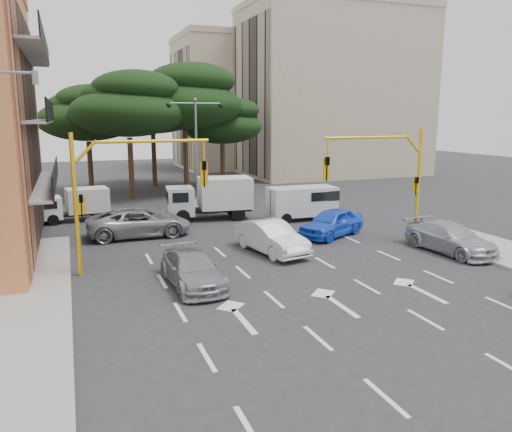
{
  "coord_description": "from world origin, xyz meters",
  "views": [
    {
      "loc": [
        -8.75,
        -19.6,
        6.65
      ],
      "look_at": [
        0.1,
        3.94,
        1.6
      ],
      "focal_mm": 35.0,
      "sensor_mm": 36.0,
      "label": 1
    }
  ],
  "objects_px": {
    "car_white_hatch": "(271,237)",
    "car_silver_parked": "(450,238)",
    "car_blue_compact": "(332,223)",
    "van_white": "(302,203)",
    "car_silver_cross_a": "(139,222)",
    "box_truck_b": "(210,198)",
    "street_lamp_center": "(196,133)",
    "car_silver_wagon": "(192,269)",
    "signal_mast_left": "(119,183)",
    "box_truck_a": "(75,205)",
    "signal_mast_right": "(391,171)"
  },
  "relations": [
    {
      "from": "van_white",
      "to": "box_truck_a",
      "type": "xyz_separation_m",
      "value": [
        -13.85,
        4.7,
        -0.05
      ]
    },
    {
      "from": "signal_mast_left",
      "to": "car_silver_cross_a",
      "type": "height_order",
      "value": "signal_mast_left"
    },
    {
      "from": "signal_mast_left",
      "to": "box_truck_b",
      "type": "relative_size",
      "value": 1.08
    },
    {
      "from": "street_lamp_center",
      "to": "box_truck_b",
      "type": "distance_m",
      "value": 6.03
    },
    {
      "from": "car_blue_compact",
      "to": "van_white",
      "type": "distance_m",
      "value": 4.79
    },
    {
      "from": "car_silver_wagon",
      "to": "box_truck_b",
      "type": "xyz_separation_m",
      "value": [
        4.17,
        12.45,
        0.7
      ]
    },
    {
      "from": "signal_mast_right",
      "to": "car_silver_cross_a",
      "type": "relative_size",
      "value": 1.04
    },
    {
      "from": "signal_mast_right",
      "to": "box_truck_b",
      "type": "relative_size",
      "value": 1.08
    },
    {
      "from": "van_white",
      "to": "box_truck_a",
      "type": "distance_m",
      "value": 14.63
    },
    {
      "from": "car_silver_cross_a",
      "to": "box_truck_a",
      "type": "height_order",
      "value": "box_truck_a"
    },
    {
      "from": "car_white_hatch",
      "to": "car_silver_wagon",
      "type": "height_order",
      "value": "car_white_hatch"
    },
    {
      "from": "car_silver_cross_a",
      "to": "box_truck_a",
      "type": "bearing_deg",
      "value": 30.03
    },
    {
      "from": "car_white_hatch",
      "to": "car_silver_parked",
      "type": "bearing_deg",
      "value": -31.15
    },
    {
      "from": "signal_mast_right",
      "to": "car_blue_compact",
      "type": "distance_m",
      "value": 4.46
    },
    {
      "from": "car_silver_wagon",
      "to": "box_truck_a",
      "type": "distance_m",
      "value": 15.47
    },
    {
      "from": "signal_mast_left",
      "to": "car_silver_cross_a",
      "type": "relative_size",
      "value": 1.04
    },
    {
      "from": "box_truck_a",
      "to": "car_silver_parked",
      "type": "bearing_deg",
      "value": -136.84
    },
    {
      "from": "street_lamp_center",
      "to": "car_blue_compact",
      "type": "height_order",
      "value": "street_lamp_center"
    },
    {
      "from": "car_silver_wagon",
      "to": "car_silver_parked",
      "type": "distance_m",
      "value": 13.14
    },
    {
      "from": "car_blue_compact",
      "to": "van_white",
      "type": "height_order",
      "value": "van_white"
    },
    {
      "from": "car_white_hatch",
      "to": "van_white",
      "type": "relative_size",
      "value": 1.08
    },
    {
      "from": "car_blue_compact",
      "to": "van_white",
      "type": "bearing_deg",
      "value": 146.78
    },
    {
      "from": "car_white_hatch",
      "to": "car_silver_parked",
      "type": "distance_m",
      "value": 8.89
    },
    {
      "from": "car_silver_cross_a",
      "to": "car_blue_compact",
      "type": "bearing_deg",
      "value": -110.11
    },
    {
      "from": "signal_mast_right",
      "to": "signal_mast_left",
      "type": "relative_size",
      "value": 1.0
    },
    {
      "from": "car_silver_cross_a",
      "to": "box_truck_b",
      "type": "bearing_deg",
      "value": -56.72
    },
    {
      "from": "car_blue_compact",
      "to": "car_silver_wagon",
      "type": "height_order",
      "value": "car_blue_compact"
    },
    {
      "from": "signal_mast_right",
      "to": "signal_mast_left",
      "type": "distance_m",
      "value": 13.61
    },
    {
      "from": "car_silver_wagon",
      "to": "van_white",
      "type": "height_order",
      "value": "van_white"
    },
    {
      "from": "signal_mast_right",
      "to": "car_silver_parked",
      "type": "bearing_deg",
      "value": -53.31
    },
    {
      "from": "car_white_hatch",
      "to": "car_silver_parked",
      "type": "relative_size",
      "value": 0.94
    },
    {
      "from": "car_silver_cross_a",
      "to": "van_white",
      "type": "distance_m",
      "value": 10.62
    },
    {
      "from": "car_white_hatch",
      "to": "car_silver_cross_a",
      "type": "xyz_separation_m",
      "value": [
        -5.62,
        5.77,
        0.02
      ]
    },
    {
      "from": "box_truck_a",
      "to": "signal_mast_right",
      "type": "bearing_deg",
      "value": -134.72
    },
    {
      "from": "car_white_hatch",
      "to": "box_truck_b",
      "type": "relative_size",
      "value": 0.85
    },
    {
      "from": "car_silver_parked",
      "to": "box_truck_b",
      "type": "bearing_deg",
      "value": 121.97
    },
    {
      "from": "car_silver_wagon",
      "to": "car_white_hatch",
      "type": "bearing_deg",
      "value": 33.22
    },
    {
      "from": "car_silver_cross_a",
      "to": "van_white",
      "type": "bearing_deg",
      "value": -84.33
    },
    {
      "from": "street_lamp_center",
      "to": "car_silver_cross_a",
      "type": "height_order",
      "value": "street_lamp_center"
    },
    {
      "from": "car_silver_parked",
      "to": "van_white",
      "type": "distance_m",
      "value": 10.43
    },
    {
      "from": "signal_mast_right",
      "to": "signal_mast_left",
      "type": "height_order",
      "value": "same"
    },
    {
      "from": "car_silver_parked",
      "to": "street_lamp_center",
      "type": "bearing_deg",
      "value": 113.16
    },
    {
      "from": "car_silver_parked",
      "to": "signal_mast_left",
      "type": "bearing_deg",
      "value": 166.12
    },
    {
      "from": "signal_mast_right",
      "to": "car_blue_compact",
      "type": "height_order",
      "value": "signal_mast_right"
    },
    {
      "from": "car_silver_wagon",
      "to": "box_truck_a",
      "type": "bearing_deg",
      "value": 103.05
    },
    {
      "from": "signal_mast_left",
      "to": "street_lamp_center",
      "type": "relative_size",
      "value": 0.77
    },
    {
      "from": "car_white_hatch",
      "to": "car_silver_wagon",
      "type": "xyz_separation_m",
      "value": [
        -4.79,
        -3.43,
        -0.11
      ]
    },
    {
      "from": "car_white_hatch",
      "to": "car_silver_cross_a",
      "type": "height_order",
      "value": "car_silver_cross_a"
    },
    {
      "from": "street_lamp_center",
      "to": "car_silver_cross_a",
      "type": "bearing_deg",
      "value": -124.31
    },
    {
      "from": "car_silver_cross_a",
      "to": "car_white_hatch",
      "type": "bearing_deg",
      "value": -135.57
    }
  ]
}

